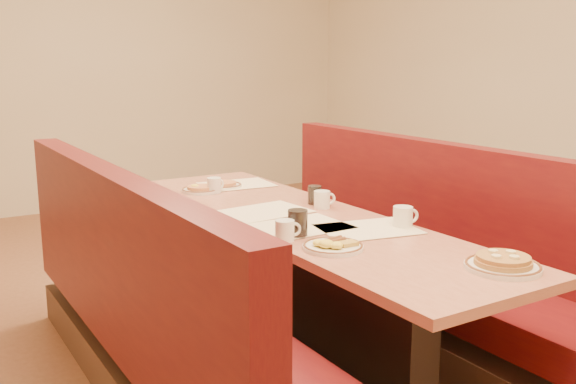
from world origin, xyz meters
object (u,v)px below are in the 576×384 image
eggs_plate (333,246)px  coffee_mug_d (215,185)px  coffee_mug_a (404,216)px  booth_right (411,268)px  pancake_plate (503,264)px  coffee_mug_c (323,199)px  booth_left (157,325)px  coffee_mug_b (285,230)px  soda_tumbler_mid (315,195)px  soda_tumbler_near (298,223)px  diner_table (299,291)px

eggs_plate → coffee_mug_d: 1.25m
coffee_mug_a → coffee_mug_d: (-0.39, 1.14, -0.00)m
booth_right → pancake_plate: 1.25m
coffee_mug_d → coffee_mug_c: bearing=-80.9°
booth_right → coffee_mug_d: size_ratio=22.50×
pancake_plate → eggs_plate: (-0.37, 0.52, -0.01)m
coffee_mug_a → booth_left: bearing=168.2°
coffee_mug_b → soda_tumbler_mid: soda_tumbler_mid is taller
coffee_mug_a → soda_tumbler_near: (-0.49, 0.12, 0.01)m
booth_right → coffee_mug_a: (-0.45, -0.41, 0.44)m
booth_right → eggs_plate: 1.13m
diner_table → eggs_plate: (-0.19, -0.53, 0.39)m
booth_right → soda_tumbler_mid: size_ratio=25.73×
diner_table → pancake_plate: bearing=-80.0°
coffee_mug_d → soda_tumbler_near: 1.03m
eggs_plate → soda_tumbler_mid: bearing=60.8°
booth_left → coffee_mug_c: booth_left is taller
booth_left → coffee_mug_b: size_ratio=21.94×
eggs_plate → soda_tumbler_near: (-0.02, 0.23, 0.04)m
coffee_mug_a → coffee_mug_d: size_ratio=1.12×
coffee_mug_d → soda_tumbler_mid: soda_tumbler_mid is taller
coffee_mug_d → soda_tumbler_near: bearing=-111.4°
coffee_mug_c → coffee_mug_d: (-0.30, 0.64, -0.00)m
booth_right → soda_tumbler_near: size_ratio=21.52×
eggs_plate → coffee_mug_c: size_ratio=2.10×
coffee_mug_b → pancake_plate: bearing=-47.7°
booth_right → soda_tumbler_mid: bearing=160.7°
pancake_plate → coffee_mug_b: (-0.46, 0.73, 0.02)m
booth_right → coffee_mug_b: (-1.01, -0.32, 0.43)m
pancake_plate → soda_tumbler_near: (-0.39, 0.75, 0.04)m
booth_right → coffee_mug_c: 0.70m
booth_left → pancake_plate: booth_left is taller
booth_left → coffee_mug_d: (0.63, 0.72, 0.43)m
soda_tumbler_near → soda_tumbler_mid: 0.63m
coffee_mug_c → soda_tumbler_near: soda_tumbler_near is taller
diner_table → coffee_mug_d: size_ratio=22.50×
coffee_mug_c → soda_tumbler_mid: soda_tumbler_mid is taller
pancake_plate → coffee_mug_c: bearing=89.6°
booth_left → pancake_plate: size_ratio=9.25×
booth_right → diner_table: bearing=180.0°
coffee_mug_a → coffee_mug_b: (-0.56, 0.09, -0.00)m
pancake_plate → eggs_plate: bearing=125.4°
booth_left → coffee_mug_d: 1.05m
booth_left → soda_tumbler_mid: bearing=10.9°
coffee_mug_b → soda_tumbler_mid: (0.49, 0.50, 0.00)m
pancake_plate → booth_left: bearing=131.2°
coffee_mug_b → soda_tumbler_near: (0.08, 0.02, 0.01)m
soda_tumbler_near → coffee_mug_b: bearing=-162.4°
diner_table → coffee_mug_d: (-0.10, 0.72, 0.42)m
booth_left → coffee_mug_b: bearing=-35.1°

